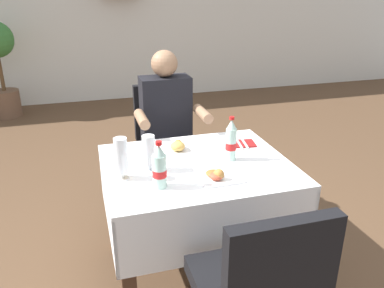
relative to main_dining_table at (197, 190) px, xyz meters
The scene contains 11 objects.
ground_plane 0.57m from the main_dining_table, 135.11° to the right, with size 11.00×11.00×0.00m, color brown.
main_dining_table is the anchor object (origin of this frame).
chair_far_diner_seat 0.83m from the main_dining_table, 90.00° to the left, with size 0.44×0.50×0.97m.
seated_diner_far 0.74m from the main_dining_table, 90.39° to the left, with size 0.50×0.46×1.26m.
plate_near_camera 0.29m from the main_dining_table, 76.70° to the right, with size 0.22×0.22×0.07m.
plate_far_diner 0.29m from the main_dining_table, 105.84° to the left, with size 0.23×0.23×0.07m.
beer_glass_left 0.52m from the main_dining_table, behind, with size 0.07×0.07×0.23m.
beer_glass_middle 0.39m from the main_dining_table, behind, with size 0.07×0.07×0.20m.
cola_bottle_primary 0.35m from the main_dining_table, ahead, with size 0.06×0.06×0.26m.
cola_bottle_secondary 0.44m from the main_dining_table, 140.22° to the right, with size 0.07×0.07×0.25m.
napkin_cutlery_set 0.45m from the main_dining_table, 28.88° to the left, with size 0.19×0.20×0.01m.
Camera 1 is at (-0.52, -1.85, 1.67)m, focal length 36.45 mm.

